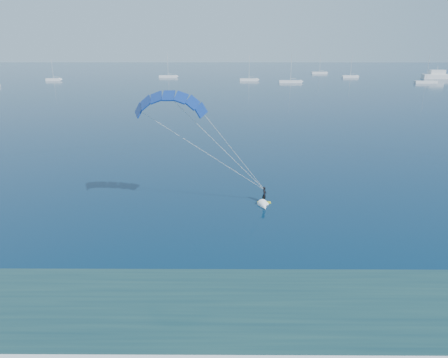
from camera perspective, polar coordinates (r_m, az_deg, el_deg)
kitesurfer_rig at (r=39.51m, az=-0.66°, el=4.74°), size 14.75×7.28×13.76m
motor_yacht at (r=249.15m, az=28.25°, el=12.91°), size 16.68×4.45×6.67m
sailboat_1 at (r=225.24m, az=-23.16°, el=12.94°), size 7.44×2.40×10.40m
sailboat_2 at (r=232.61m, az=-7.98°, el=14.33°), size 10.12×2.40×13.45m
sailboat_3 at (r=207.19m, az=3.59°, el=13.99°), size 9.18×2.40×12.67m
sailboat_4 at (r=270.61m, az=13.48°, el=14.56°), size 9.76×2.40×13.13m
sailboat_5 at (r=240.62m, az=17.59°, el=13.80°), size 8.74×2.40×11.93m
sailboat_6 at (r=215.19m, az=26.87°, el=12.27°), size 10.20×2.40×13.62m
sailboat_7 at (r=198.42m, az=9.47°, el=13.58°), size 10.78×2.40×13.25m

